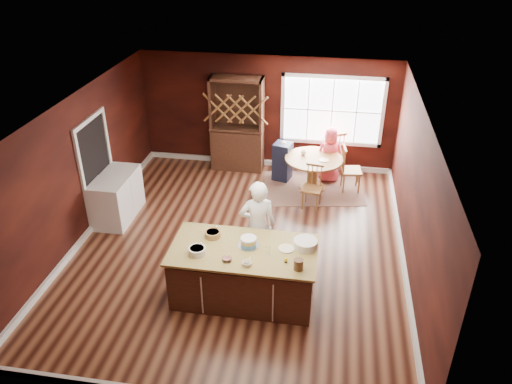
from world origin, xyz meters
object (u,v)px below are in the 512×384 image
chair_north (332,152)px  seated_woman (330,155)px  chair_south (312,187)px  toddler (282,147)px  dryer (123,189)px  baker (258,226)px  kitchen_island (244,273)px  high_chair (282,161)px  chair_east (351,169)px  washer (110,205)px  layer_cake (249,242)px  hutch (237,124)px  dining_table (313,167)px

chair_north → seated_woman: size_ratio=0.85×
chair_south → toddler: 1.46m
seated_woman → dryer: size_ratio=1.40×
baker → dryer: size_ratio=1.84×
kitchen_island → high_chair: bearing=88.2°
chair_east → chair_north: bearing=22.4°
kitchen_island → high_chair: high_chair is taller
chair_east → high_chair: bearing=72.4°
baker → seated_woman: bearing=-122.6°
dryer → washer: bearing=-90.0°
chair_south → high_chair: bearing=132.5°
chair_east → washer: 5.18m
layer_cake → seated_woman: bearing=74.7°
kitchen_island → hutch: (-1.01, 4.57, 0.69)m
layer_cake → chair_east: 4.14m
dining_table → washer: size_ratio=1.36×
baker → toddler: bearing=-105.4°
layer_cake → washer: layer_cake is taller
baker → chair_east: bearing=-132.3°
seated_woman → toddler: size_ratio=4.99×
dining_table → toddler: 0.87m
layer_cake → dryer: bearing=144.4°
dining_table → dryer: 4.13m
layer_cake → high_chair: size_ratio=0.37×
chair_north → layer_cake: bearing=45.0°
toddler → hutch: (-1.12, 0.41, 0.31)m
dining_table → baker: baker is taller
toddler → washer: (-3.08, -2.53, -0.34)m
dining_table → washer: washer is taller
seated_woman → toddler: seated_woman is taller
baker → chair_north: (1.15, 3.88, -0.30)m
layer_cake → seated_woman: 4.33m
baker → hutch: (-1.10, 3.81, 0.27)m
toddler → hutch: 1.23m
kitchen_island → chair_east: bearing=66.4°
chair_south → kitchen_island: bearing=-97.0°
baker → chair_south: (0.79, 2.21, -0.38)m
layer_cake → hutch: 4.60m
dryer → hutch: bearing=49.5°
chair_south → dryer: (-3.86, -0.70, -0.01)m
toddler → baker: bearing=-90.3°
seated_woman → high_chair: 1.09m
high_chair → chair_north: bearing=37.9°
washer → dryer: (0.00, 0.64, -0.01)m
chair_east → chair_south: chair_east is taller
seated_woman → toddler: (-1.09, -0.10, 0.16)m
toddler → hutch: size_ratio=0.12×
high_chair → dining_table: bearing=-10.3°
chair_south → baker: bearing=-100.1°
high_chair → toddler: (-0.02, 0.02, 0.34)m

